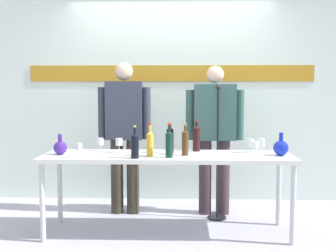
# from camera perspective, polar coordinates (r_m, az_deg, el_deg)

# --- Properties ---
(ground_plane) EXTENTS (10.00, 10.00, 0.00)m
(ground_plane) POSITION_cam_1_polar(r_m,az_deg,el_deg) (4.25, -0.07, -14.33)
(ground_plane) COLOR #B1AFC1
(back_wall) EXTENTS (5.07, 0.11, 3.00)m
(back_wall) POSITION_cam_1_polar(r_m,az_deg,el_deg) (5.33, 0.41, 6.04)
(back_wall) COLOR silver
(back_wall) RESTS_ON ground
(display_table) EXTENTS (2.40, 0.65, 0.78)m
(display_table) POSITION_cam_1_polar(r_m,az_deg,el_deg) (4.07, -0.07, -4.74)
(display_table) COLOR silver
(display_table) RESTS_ON ground
(decanter_blue_left) EXTENTS (0.13, 0.13, 0.20)m
(decanter_blue_left) POSITION_cam_1_polar(r_m,az_deg,el_deg) (4.18, -14.44, -2.83)
(decanter_blue_left) COLOR #422190
(decanter_blue_left) RESTS_ON display_table
(decanter_blue_right) EXTENTS (0.14, 0.14, 0.22)m
(decanter_blue_right) POSITION_cam_1_polar(r_m,az_deg,el_deg) (4.12, 15.10, -2.86)
(decanter_blue_right) COLOR #1528BD
(decanter_blue_right) RESTS_ON display_table
(presenter_left) EXTENTS (0.59, 0.22, 1.70)m
(presenter_left) POSITION_cam_1_polar(r_m,az_deg,el_deg) (4.73, -5.93, -0.31)
(presenter_left) COLOR #342E24
(presenter_left) RESTS_ON ground
(presenter_right) EXTENTS (0.65, 0.22, 1.66)m
(presenter_right) POSITION_cam_1_polar(r_m,az_deg,el_deg) (4.70, 6.37, -0.47)
(presenter_right) COLOR #3A2C32
(presenter_right) RESTS_ON ground
(wine_bottle_0) EXTENTS (0.07, 0.07, 0.32)m
(wine_bottle_0) POSITION_cam_1_polar(r_m,az_deg,el_deg) (3.86, 0.15, -2.35)
(wine_bottle_0) COLOR #0F3327
(wine_bottle_0) RESTS_ON display_table
(wine_bottle_1) EXTENTS (0.08, 0.08, 0.32)m
(wine_bottle_1) POSITION_cam_1_polar(r_m,az_deg,el_deg) (4.27, 3.89, -1.56)
(wine_bottle_1) COLOR black
(wine_bottle_1) RESTS_ON display_table
(wine_bottle_2) EXTENTS (0.07, 0.07, 0.31)m
(wine_bottle_2) POSITION_cam_1_polar(r_m,az_deg,el_deg) (4.11, 0.28, -1.82)
(wine_bottle_2) COLOR black
(wine_bottle_2) RESTS_ON display_table
(wine_bottle_3) EXTENTS (0.06, 0.06, 0.30)m
(wine_bottle_3) POSITION_cam_1_polar(r_m,az_deg,el_deg) (3.99, 2.35, -2.15)
(wine_bottle_3) COLOR #4F3117
(wine_bottle_3) RESTS_ON display_table
(wine_bottle_4) EXTENTS (0.07, 0.07, 0.31)m
(wine_bottle_4) POSITION_cam_1_polar(r_m,az_deg,el_deg) (3.95, -2.46, -2.28)
(wine_bottle_4) COLOR gold
(wine_bottle_4) RESTS_ON display_table
(wine_bottle_5) EXTENTS (0.07, 0.07, 0.30)m
(wine_bottle_5) POSITION_cam_1_polar(r_m,az_deg,el_deg) (3.83, -4.53, -2.57)
(wine_bottle_5) COLOR black
(wine_bottle_5) RESTS_ON display_table
(wine_glass_left_0) EXTENTS (0.07, 0.07, 0.14)m
(wine_glass_left_0) POSITION_cam_1_polar(r_m,az_deg,el_deg) (4.20, -6.67, -2.21)
(wine_glass_left_0) COLOR white
(wine_glass_left_0) RESTS_ON display_table
(wine_glass_left_1) EXTENTS (0.06, 0.06, 0.14)m
(wine_glass_left_1) POSITION_cam_1_polar(r_m,az_deg,el_deg) (3.92, -12.00, -2.85)
(wine_glass_left_1) COLOR white
(wine_glass_left_1) RESTS_ON display_table
(wine_glass_left_2) EXTENTS (0.06, 0.06, 0.13)m
(wine_glass_left_2) POSITION_cam_1_polar(r_m,az_deg,el_deg) (4.34, -9.20, -2.13)
(wine_glass_left_2) COLOR white
(wine_glass_left_2) RESTS_ON display_table
(wine_glass_right_0) EXTENTS (0.06, 0.06, 0.13)m
(wine_glass_right_0) POSITION_cam_1_polar(r_m,az_deg,el_deg) (4.08, 11.76, -2.64)
(wine_glass_right_0) COLOR white
(wine_glass_right_0) RESTS_ON display_table
(wine_glass_right_1) EXTENTS (0.07, 0.07, 0.14)m
(wine_glass_right_1) POSITION_cam_1_polar(r_m,az_deg,el_deg) (4.22, 11.12, -2.29)
(wine_glass_right_1) COLOR white
(wine_glass_right_1) RESTS_ON display_table
(wine_glass_right_2) EXTENTS (0.06, 0.06, 0.14)m
(wine_glass_right_2) POSITION_cam_1_polar(r_m,az_deg,el_deg) (4.30, 12.60, -2.24)
(wine_glass_right_2) COLOR white
(wine_glass_right_2) RESTS_ON display_table
(microphone_stand) EXTENTS (0.20, 0.20, 1.46)m
(microphone_stand) POSITION_cam_1_polar(r_m,az_deg,el_deg) (4.59, 6.73, -6.61)
(microphone_stand) COLOR black
(microphone_stand) RESTS_ON ground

